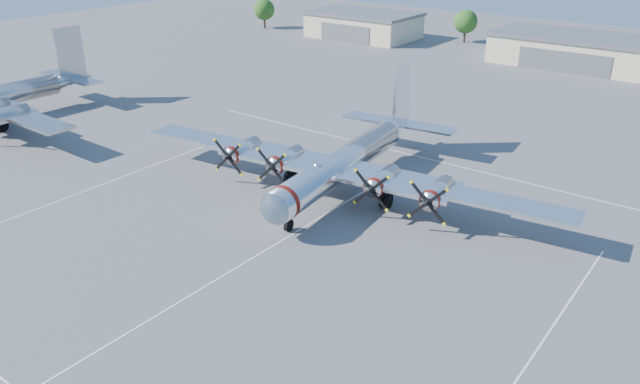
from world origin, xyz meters
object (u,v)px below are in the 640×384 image
Objects in this scene: hangar_center at (577,50)px; main_bomber_b29 at (346,188)px; tree_west at (466,22)px; tree_far_west at (264,10)px; hangar_west at (363,25)px.

main_bomber_b29 is (-1.82, -69.08, -2.71)m from hangar_center.
tree_far_west is at bearing -165.07° from tree_west.
hangar_west is 0.79× the size of hangar_center.
tree_far_west is 1.00× the size of tree_west.
tree_far_west is 94.38m from main_bomber_b29.
main_bomber_b29 is at bearing -73.27° from tree_west.
tree_far_west reaches higher than main_bomber_b29.
tree_west is (45.00, 12.00, 0.00)m from tree_far_west.
hangar_west is 25.36m from tree_far_west.
hangar_west is at bearing -158.11° from tree_west.
tree_far_west is at bearing -170.99° from hangar_west.
main_bomber_b29 is (68.18, -65.12, -4.22)m from tree_far_west.
hangar_west is 3.40× the size of tree_west.
hangar_west is at bearing 180.00° from hangar_center.
tree_west reaches higher than hangar_center.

